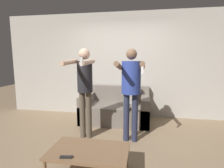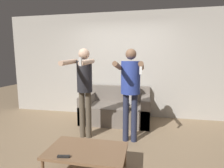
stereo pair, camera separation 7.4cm
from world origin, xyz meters
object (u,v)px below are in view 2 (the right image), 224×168
(coffee_table, at_px, (87,152))
(remote_on_table, at_px, (64,156))
(couch, at_px, (116,110))
(person_standing_left, at_px, (84,83))
(person_standing_right, at_px, (130,84))
(person_seated, at_px, (129,99))

(coffee_table, bearing_deg, remote_on_table, -131.80)
(couch, distance_m, remote_on_table, 2.31)
(person_standing_left, height_order, person_standing_right, person_standing_left)
(remote_on_table, bearing_deg, person_standing_right, 61.95)
(couch, relative_size, person_standing_left, 0.94)
(person_standing_right, bearing_deg, coffee_table, -114.30)
(person_standing_right, bearing_deg, remote_on_table, -118.05)
(person_standing_right, bearing_deg, person_seated, 96.40)
(person_standing_right, xyz_separation_m, coffee_table, (-0.47, -1.04, -0.76))
(person_standing_left, bearing_deg, remote_on_table, -81.76)
(person_seated, distance_m, coffee_table, 1.89)
(couch, relative_size, person_seated, 1.40)
(couch, bearing_deg, person_seated, -34.95)
(person_standing_left, xyz_separation_m, remote_on_table, (0.18, -1.26, -0.71))
(couch, xyz_separation_m, coffee_table, (-0.04, -2.06, 0.03))
(coffee_table, height_order, remote_on_table, remote_on_table)
(person_standing_left, relative_size, coffee_table, 1.66)
(person_seated, xyz_separation_m, remote_on_table, (-0.59, -2.05, -0.26))
(coffee_table, bearing_deg, person_seated, 78.20)
(person_standing_left, xyz_separation_m, person_standing_right, (0.86, 0.01, 0.01))
(person_seated, xyz_separation_m, coffee_table, (-0.38, -1.82, -0.31))
(couch, height_order, person_seated, person_seated)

